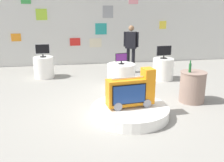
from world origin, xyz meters
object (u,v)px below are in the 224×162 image
object	(u,v)px
tv_on_center_rear	(121,58)
shopper_browsing_near_truck	(131,45)
tv_on_left_rear	(164,52)
bottle_on_side_table	(190,68)
main_display_pedestal	(130,111)
display_pedestal_left_rear	(163,69)
tv_on_right_rear	(43,50)
display_pedestal_center_rear	(121,76)
side_table_round	(192,87)
display_pedestal_right_rear	(44,67)
novelty_firetruck_tv	(131,92)

from	to	relation	value
tv_on_center_rear	shopper_browsing_near_truck	distance (m)	1.84
tv_on_left_rear	bottle_on_side_table	world-z (taller)	tv_on_left_rear
main_display_pedestal	display_pedestal_left_rear	bearing A→B (deg)	56.68
tv_on_left_rear	bottle_on_side_table	bearing A→B (deg)	-93.74
tv_on_center_rear	main_display_pedestal	bearing A→B (deg)	-96.64
tv_on_right_rear	bottle_on_side_table	xyz separation A→B (m)	(3.84, -3.09, -0.05)
tv_on_center_rear	shopper_browsing_near_truck	xyz separation A→B (m)	(0.71, 1.70, 0.12)
main_display_pedestal	tv_on_center_rear	bearing A→B (deg)	83.36
tv_on_center_rear	bottle_on_side_table	world-z (taller)	bottle_on_side_table
display_pedestal_center_rear	tv_on_center_rear	world-z (taller)	tv_on_center_rear
tv_on_right_rear	side_table_round	world-z (taller)	tv_on_right_rear
main_display_pedestal	display_pedestal_right_rear	distance (m)	4.30
display_pedestal_left_rear	shopper_browsing_near_truck	world-z (taller)	shopper_browsing_near_truck
display_pedestal_center_rear	main_display_pedestal	bearing A→B (deg)	-96.65
display_pedestal_right_rear	bottle_on_side_table	xyz separation A→B (m)	(3.84, -3.09, 0.56)
novelty_firetruck_tv	shopper_browsing_near_truck	size ratio (longest dim) A/B	0.62
side_table_round	tv_on_right_rear	bearing A→B (deg)	142.33
side_table_round	shopper_browsing_near_truck	size ratio (longest dim) A/B	0.46
main_display_pedestal	bottle_on_side_table	xyz separation A→B (m)	(1.68, 0.62, 0.80)
tv_on_left_rear	novelty_firetruck_tv	bearing A→B (deg)	-122.99
main_display_pedestal	display_pedestal_center_rear	world-z (taller)	display_pedestal_center_rear
display_pedestal_left_rear	side_table_round	size ratio (longest dim) A/B	0.91
novelty_firetruck_tv	bottle_on_side_table	distance (m)	1.80
tv_on_left_rear	bottle_on_side_table	distance (m)	2.15
display_pedestal_center_rear	shopper_browsing_near_truck	distance (m)	1.95
main_display_pedestal	bottle_on_side_table	world-z (taller)	bottle_on_side_table
tv_on_right_rear	side_table_round	distance (m)	5.04
display_pedestal_left_rear	display_pedestal_right_rear	bearing A→B (deg)	166.71
main_display_pedestal	display_pedestal_right_rear	world-z (taller)	display_pedestal_right_rear
tv_on_right_rear	display_pedestal_right_rear	bearing A→B (deg)	90.25
tv_on_center_rear	bottle_on_side_table	distance (m)	2.11
novelty_firetruck_tv	tv_on_left_rear	bearing A→B (deg)	57.01
main_display_pedestal	tv_on_center_rear	distance (m)	2.32
display_pedestal_left_rear	bottle_on_side_table	world-z (taller)	bottle_on_side_table
display_pedestal_left_rear	side_table_round	bearing A→B (deg)	-90.41
tv_on_left_rear	display_pedestal_right_rear	bearing A→B (deg)	166.65
display_pedestal_left_rear	shopper_browsing_near_truck	size ratio (longest dim) A/B	0.42
novelty_firetruck_tv	side_table_round	world-z (taller)	novelty_firetruck_tv
side_table_round	bottle_on_side_table	bearing A→B (deg)	-169.94
display_pedestal_left_rear	tv_on_right_rear	bearing A→B (deg)	166.76
novelty_firetruck_tv	side_table_round	size ratio (longest dim) A/B	1.36
display_pedestal_left_rear	tv_on_center_rear	xyz separation A→B (m)	(-1.56, -0.60, 0.54)
tv_on_left_rear	display_pedestal_left_rear	bearing A→B (deg)	84.38
display_pedestal_center_rear	shopper_browsing_near_truck	size ratio (longest dim) A/B	0.49
main_display_pedestal	bottle_on_side_table	distance (m)	1.96
tv_on_right_rear	main_display_pedestal	bearing A→B (deg)	-59.67
shopper_browsing_near_truck	display_pedestal_right_rear	bearing A→B (deg)	-177.06
bottle_on_side_table	shopper_browsing_near_truck	size ratio (longest dim) A/B	0.17
main_display_pedestal	shopper_browsing_near_truck	world-z (taller)	shopper_browsing_near_truck
tv_on_right_rear	bottle_on_side_table	world-z (taller)	tv_on_right_rear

